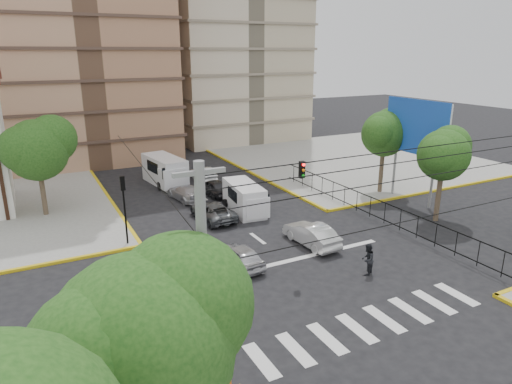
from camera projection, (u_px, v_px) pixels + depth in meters
ground at (299, 269)px, 25.64m from camera, size 160.00×160.00×0.00m
sidewalk_ne at (353, 159)px, 51.37m from camera, size 26.00×26.00×0.15m
crosswalk_stripes at (371, 323)px, 20.55m from camera, size 12.00×2.40×0.01m
stop_line at (288, 261)px, 26.66m from camera, size 13.00×0.40×0.01m
park_fence at (369, 219)px, 33.42m from camera, size 0.10×22.50×1.66m
billboard at (417, 129)px, 35.31m from camera, size 0.36×6.20×8.10m
tree_sw_near at (144, 337)px, 10.82m from camera, size 5.63×4.60×7.57m
tree_park_a at (444, 153)px, 31.62m from camera, size 4.41×3.60×6.83m
tree_park_c at (385, 132)px, 37.90m from camera, size 4.65×3.80×7.25m
tree_tudor at (38, 147)px, 32.43m from camera, size 5.39×4.40×7.43m
traffic_light_nw at (124, 199)px, 27.90m from camera, size 0.28×0.22×4.40m
traffic_light_hanging at (325, 177)px, 22.17m from camera, size 18.00×9.12×0.92m
utility_pole_sw at (205, 315)px, 12.64m from camera, size 1.40×0.28×9.00m
van_right_lane at (246, 199)px, 34.39m from camera, size 2.39×5.04×2.19m
van_left_lane at (166, 172)px, 41.56m from camera, size 2.92×5.88×2.54m
car_silver_front_left at (240, 255)px, 25.91m from camera, size 1.79×3.85×1.28m
car_white_front_right at (311, 234)px, 28.71m from camera, size 1.75×4.43×1.44m
car_grey_mid_left at (213, 211)px, 33.05m from camera, size 2.39×4.72×1.28m
car_silver_rear_left at (186, 193)px, 37.46m from camera, size 2.30×4.50×1.25m
car_darkgrey_mid_right at (213, 187)px, 38.68m from camera, size 2.31×4.29×1.39m
car_white_rear_right at (203, 174)px, 42.91m from camera, size 1.47×4.04×1.32m
pedestrian_crosswalk at (367, 259)px, 24.84m from camera, size 1.11×1.05×1.80m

